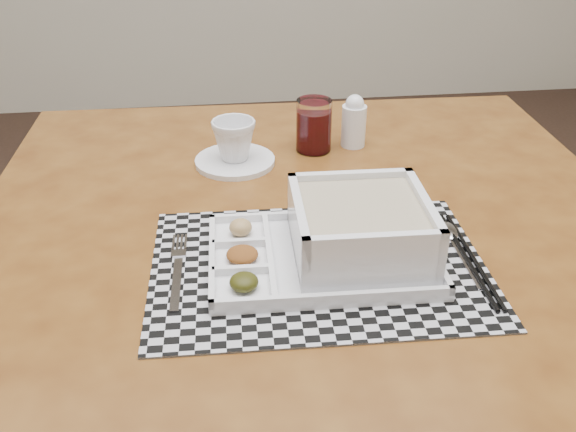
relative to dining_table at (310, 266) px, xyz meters
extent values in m
cube|color=#4D270E|center=(0.00, 0.00, 0.06)|extent=(1.11, 1.11, 0.04)
cylinder|color=#4D270E|center=(-0.47, 0.50, -0.34)|extent=(0.05, 0.05, 0.77)
cylinder|color=#4D270E|center=(0.50, 0.47, -0.34)|extent=(0.05, 0.05, 0.77)
cube|color=#4D270E|center=(0.01, 0.46, 0.00)|extent=(0.93, 0.06, 0.09)
cube|color=#4D270E|center=(-0.46, 0.01, 0.00)|extent=(0.06, 0.93, 0.09)
cube|color=#B0B0B8|center=(-0.01, -0.12, 0.08)|extent=(0.48, 0.35, 0.00)
cube|color=white|center=(0.00, -0.11, 0.09)|extent=(0.33, 0.23, 0.01)
cube|color=white|center=(0.00, 0.00, 0.10)|extent=(0.32, 0.02, 0.01)
cube|color=white|center=(0.00, -0.22, 0.10)|extent=(0.32, 0.02, 0.01)
cube|color=white|center=(-0.16, -0.11, 0.10)|extent=(0.01, 0.22, 0.01)
cube|color=white|center=(0.15, -0.12, 0.10)|extent=(0.01, 0.22, 0.01)
cube|color=white|center=(-0.08, -0.11, 0.10)|extent=(0.01, 0.20, 0.01)
cube|color=white|center=(-0.12, -0.14, 0.10)|extent=(0.08, 0.01, 0.01)
cube|color=white|center=(-0.12, -0.07, 0.10)|extent=(0.08, 0.01, 0.01)
ellipsoid|color=black|center=(-0.12, -0.18, 0.11)|extent=(0.04, 0.04, 0.02)
ellipsoid|color=#542E0E|center=(-0.11, -0.11, 0.10)|extent=(0.05, 0.05, 0.02)
ellipsoid|color=olive|center=(-0.11, -0.04, 0.11)|extent=(0.03, 0.03, 0.02)
cube|color=white|center=(0.05, -0.11, 0.10)|extent=(0.19, 0.19, 0.01)
cube|color=white|center=(0.06, -0.02, 0.14)|extent=(0.19, 0.02, 0.08)
cube|color=white|center=(0.05, -0.19, 0.14)|extent=(0.19, 0.02, 0.08)
cube|color=white|center=(-0.03, -0.10, 0.14)|extent=(0.02, 0.19, 0.08)
cube|color=white|center=(0.14, -0.11, 0.14)|extent=(0.02, 0.19, 0.08)
cube|color=tan|center=(0.05, -0.11, 0.13)|extent=(0.17, 0.17, 0.07)
cube|color=#B7B8BE|center=(-0.21, -0.14, 0.09)|extent=(0.02, 0.12, 0.00)
cube|color=#B7B8BE|center=(-0.21, -0.07, 0.09)|extent=(0.02, 0.02, 0.00)
cube|color=#B7B8BE|center=(-0.21, -0.04, 0.09)|extent=(0.00, 0.04, 0.00)
cube|color=#B7B8BE|center=(-0.21, -0.04, 0.09)|extent=(0.00, 0.04, 0.00)
cube|color=#B7B8BE|center=(-0.20, -0.04, 0.09)|extent=(0.00, 0.04, 0.00)
cube|color=#B7B8BE|center=(-0.20, -0.04, 0.09)|extent=(0.00, 0.04, 0.00)
cube|color=#B7B8BE|center=(0.20, -0.15, 0.09)|extent=(0.01, 0.12, 0.00)
ellipsoid|color=#B7B8BE|center=(0.20, -0.06, 0.09)|extent=(0.04, 0.06, 0.01)
cylinder|color=black|center=(0.21, -0.14, 0.09)|extent=(0.01, 0.24, 0.01)
cylinder|color=black|center=(0.22, -0.14, 0.09)|extent=(0.01, 0.24, 0.01)
cylinder|color=white|center=(-0.11, 0.23, 0.09)|extent=(0.15, 0.15, 0.01)
imported|color=white|center=(-0.11, 0.23, 0.13)|extent=(0.10, 0.10, 0.08)
cylinder|color=white|center=(0.05, 0.28, 0.13)|extent=(0.07, 0.07, 0.10)
cylinder|color=#45050B|center=(0.05, 0.28, 0.12)|extent=(0.06, 0.06, 0.08)
cylinder|color=white|center=(0.13, 0.29, 0.12)|extent=(0.05, 0.05, 0.08)
sphere|color=white|center=(0.13, 0.29, 0.17)|extent=(0.04, 0.04, 0.04)
camera|label=1|loc=(-0.14, -0.86, 0.61)|focal=40.00mm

